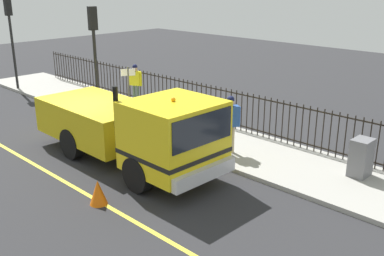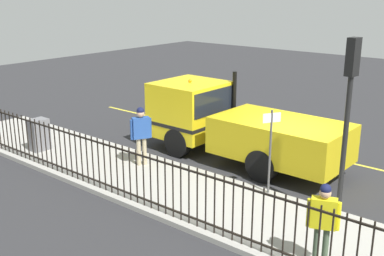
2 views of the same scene
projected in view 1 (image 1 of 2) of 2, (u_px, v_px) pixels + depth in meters
ground_plane at (92, 145)px, 15.01m from camera, size 52.49×52.49×0.00m
sidewalk_slab at (161, 123)px, 17.10m from camera, size 3.06×23.86×0.13m
lane_marking at (32, 163)px, 13.56m from camera, size 0.12×21.47×0.01m
work_truck at (137, 127)px, 12.88m from camera, size 2.36×6.79×2.68m
worker_standing at (230, 118)px, 13.68m from camera, size 0.59×0.46×1.83m
pedestrian_distant at (135, 80)px, 19.22m from camera, size 0.39×0.60×1.72m
iron_fence at (186, 97)px, 17.74m from camera, size 0.04×20.32×1.43m
traffic_light_near at (94, 41)px, 16.60m from camera, size 0.32×0.24×4.22m
traffic_light_mid at (10, 25)px, 21.30m from camera, size 0.31×0.22×4.36m
utility_cabinet at (361, 158)px, 12.25m from camera, size 0.61×0.48×1.06m
traffic_cone at (98, 192)px, 11.02m from camera, size 0.44×0.44×0.63m
street_sign at (129, 90)px, 15.83m from camera, size 0.44×0.29×2.27m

